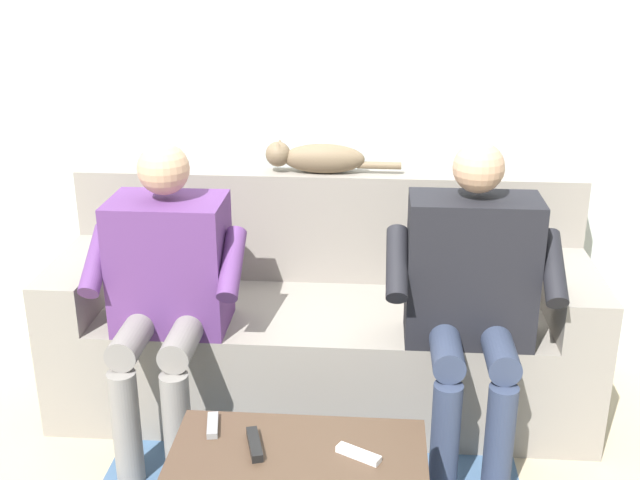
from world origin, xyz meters
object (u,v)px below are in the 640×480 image
couch (323,328)px  person_right_seated (167,279)px  remote_gray (213,425)px  remote_black (255,444)px  cat_on_backrest (316,158)px  person_left_seated (472,288)px  remote_white (358,454)px

couch → person_right_seated: 0.72m
remote_gray → remote_black: bearing=47.6°
cat_on_backrest → remote_black: 1.35m
person_right_seated → remote_gray: (-0.28, 0.58, -0.22)m
couch → cat_on_backrest: cat_on_backrest is taller
couch → person_left_seated: size_ratio=1.81×
person_left_seated → remote_white: size_ratio=8.74×
remote_black → remote_white: 0.30m
cat_on_backrest → couch: bearing=101.0°
person_right_seated → remote_white: (-0.72, 0.69, -0.22)m
person_right_seated → person_left_seated: bearing=178.8°
cat_on_backrest → remote_white: (-0.22, 1.25, -0.54)m
person_right_seated → remote_white: person_right_seated is taller
person_right_seated → remote_white: 1.02m
remote_gray → remote_white: (-0.44, 0.11, -0.00)m
person_right_seated → cat_on_backrest: 0.82m
person_left_seated → person_right_seated: 1.10m
person_right_seated → cat_on_backrest: size_ratio=2.03×
remote_black → remote_gray: size_ratio=1.24×
person_left_seated → remote_black: (0.68, 0.65, -0.23)m
person_left_seated → remote_white: person_left_seated is taller
person_right_seated → cat_on_backrest: bearing=-131.8°
person_right_seated → remote_white: bearing=136.1°
couch → remote_black: bearing=82.7°
cat_on_backrest → person_left_seated: bearing=135.5°
couch → person_right_seated: (0.55, 0.32, 0.34)m
person_left_seated → cat_on_backrest: bearing=-44.5°
couch → remote_white: size_ratio=15.84×
person_left_seated → couch: bearing=-32.0°
person_right_seated → cat_on_backrest: person_right_seated is taller
remote_black → person_right_seated: bearing=16.0°
person_left_seated → cat_on_backrest: person_left_seated is taller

